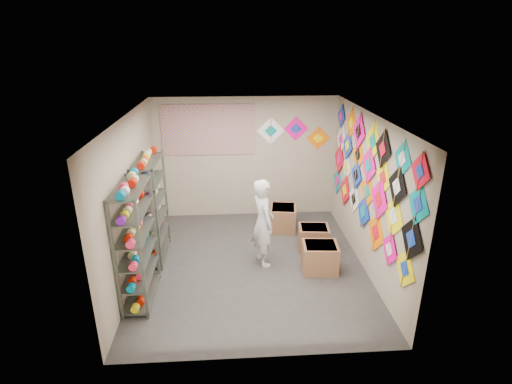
{
  "coord_description": "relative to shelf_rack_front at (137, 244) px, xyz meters",
  "views": [
    {
      "loc": [
        -0.34,
        -6.26,
        3.86
      ],
      "look_at": [
        0.1,
        0.3,
        1.3
      ],
      "focal_mm": 28.0,
      "sensor_mm": 36.0,
      "label": 1
    }
  ],
  "objects": [
    {
      "name": "carton_c",
      "position": [
        2.53,
        2.24,
        -0.69
      ],
      "size": [
        0.62,
        0.67,
        0.52
      ],
      "primitive_type": "cube",
      "rotation": [
        0.0,
        0.0,
        -0.15
      ],
      "color": "brown",
      "rests_on": "ground"
    },
    {
      "name": "shelf_rack_front",
      "position": [
        0.0,
        0.0,
        0.0
      ],
      "size": [
        0.4,
        1.1,
        1.9
      ],
      "primitive_type": "cube",
      "color": "#4C5147",
      "rests_on": "ground"
    },
    {
      "name": "room_walls",
      "position": [
        1.78,
        0.85,
        0.69
      ],
      "size": [
        4.5,
        4.5,
        4.5
      ],
      "color": "tan",
      "rests_on": "ground"
    },
    {
      "name": "shopkeeper",
      "position": [
        1.99,
        0.92,
        -0.14
      ],
      "size": [
        0.8,
        0.71,
        1.62
      ],
      "primitive_type": "imported",
      "rotation": [
        0.0,
        0.0,
        1.86
      ],
      "color": "silver",
      "rests_on": "ground"
    },
    {
      "name": "shelf_rack_back",
      "position": [
        0.0,
        1.3,
        0.0
      ],
      "size": [
        0.4,
        1.1,
        1.9
      ],
      "primitive_type": "cube",
      "color": "#4C5147",
      "rests_on": "ground"
    },
    {
      "name": "back_wall_kites",
      "position": [
        2.81,
        3.09,
        0.97
      ],
      "size": [
        1.61,
        0.02,
        0.75
      ],
      "color": "white",
      "rests_on": "room_walls"
    },
    {
      "name": "poster",
      "position": [
        0.98,
        3.08,
        1.05
      ],
      "size": [
        2.0,
        0.01,
        1.1
      ],
      "primitive_type": "cube",
      "color": "#7F4AA0",
      "rests_on": "room_walls"
    },
    {
      "name": "kite_wall_display",
      "position": [
        3.76,
        0.86,
        0.68
      ],
      "size": [
        0.06,
        4.27,
        2.07
      ],
      "color": "#F6EB09",
      "rests_on": "room_walls"
    },
    {
      "name": "string_spools",
      "position": [
        -0.0,
        0.65,
        0.1
      ],
      "size": [
        0.12,
        2.36,
        0.12
      ],
      "color": "#FF2E52",
      "rests_on": "ground"
    },
    {
      "name": "carton_b",
      "position": [
        3.01,
        1.37,
        -0.72
      ],
      "size": [
        0.61,
        0.52,
        0.47
      ],
      "primitive_type": "cube",
      "rotation": [
        0.0,
        0.0,
        -0.1
      ],
      "color": "brown",
      "rests_on": "ground"
    },
    {
      "name": "ground",
      "position": [
        1.78,
        0.85,
        -0.95
      ],
      "size": [
        4.5,
        4.5,
        0.0
      ],
      "primitive_type": "plane",
      "color": "#34302D"
    },
    {
      "name": "carton_a",
      "position": [
        2.97,
        0.6,
        -0.7
      ],
      "size": [
        0.64,
        0.55,
        0.51
      ],
      "primitive_type": "cube",
      "rotation": [
        0.0,
        0.0,
        -0.08
      ],
      "color": "brown",
      "rests_on": "ground"
    }
  ]
}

